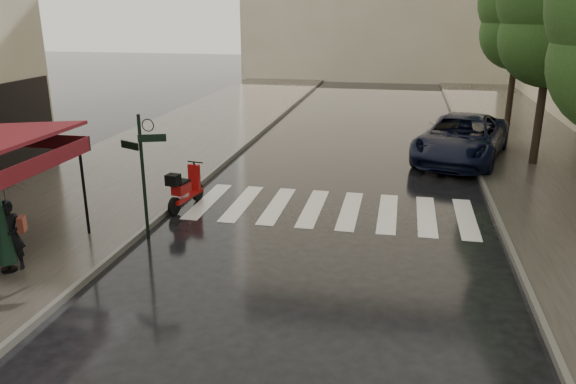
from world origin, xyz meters
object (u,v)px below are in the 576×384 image
(pedestrian_with_umbrella, at_px, (5,198))
(scooter, at_px, (185,190))
(parked_car, at_px, (462,138))
(parasol_back, at_px, (1,221))

(pedestrian_with_umbrella, bearing_deg, scooter, 44.92)
(pedestrian_with_umbrella, height_order, parked_car, pedestrian_with_umbrella)
(parked_car, height_order, parasol_back, parasol_back)
(parked_car, bearing_deg, scooter, -123.57)
(parked_car, bearing_deg, parasol_back, -115.48)
(parasol_back, bearing_deg, scooter, 66.35)
(scooter, xyz_separation_m, parked_car, (8.11, 7.12, 0.28))
(scooter, distance_m, parasol_back, 5.25)
(pedestrian_with_umbrella, height_order, parasol_back, pedestrian_with_umbrella)
(pedestrian_with_umbrella, relative_size, scooter, 1.30)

